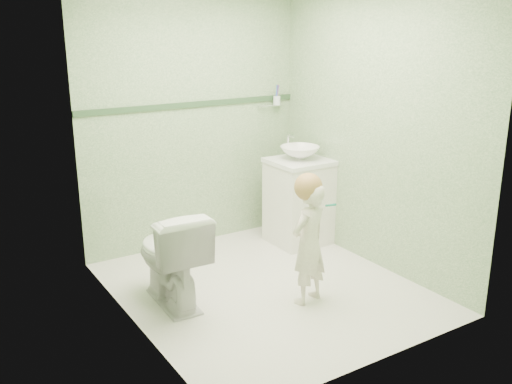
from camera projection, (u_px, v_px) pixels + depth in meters
ground at (266, 288)px, 4.64m from camera, size 2.50×2.50×0.00m
room_shell at (267, 143)px, 4.30m from camera, size 2.50×2.54×2.40m
trim_stripe at (193, 104)px, 5.26m from camera, size 2.20×0.02×0.05m
vanity at (299, 203)px, 5.53m from camera, size 0.52×0.50×0.80m
counter at (300, 162)px, 5.41m from camera, size 0.54×0.52×0.04m
basin at (300, 153)px, 5.39m from camera, size 0.37×0.37×0.13m
faucet at (289, 141)px, 5.51m from camera, size 0.03×0.13×0.18m
cup_holder at (276, 100)px, 5.68m from camera, size 0.26×0.07×0.21m
toilet at (170, 256)px, 4.31m from camera, size 0.46×0.77×0.76m
toddler at (309, 244)px, 4.30m from camera, size 0.39×0.31×0.95m
hair_cap at (308, 187)px, 4.20m from camera, size 0.21×0.21×0.21m
teal_toothbrush at (330, 205)px, 4.19m from camera, size 0.11×0.14×0.08m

